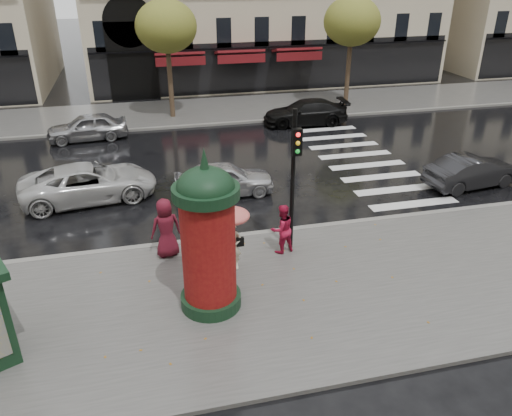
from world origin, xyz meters
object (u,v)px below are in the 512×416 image
object	(u,v)px
woman_red	(282,229)
traffic_light	(294,169)
man_burgundy	(166,228)
car_far_silver	(87,127)
woman_umbrella	(232,229)
morris_column	(208,235)
car_silver	(224,179)
car_black	(305,112)
car_darkgrey	(473,171)
car_white	(89,183)

from	to	relation	value
woman_red	traffic_light	xyz separation A→B (m)	(0.36, 0.11, 1.94)
man_burgundy	car_far_silver	size ratio (longest dim) A/B	0.47
woman_umbrella	morris_column	size ratio (longest dim) A/B	0.45
woman_umbrella	car_silver	size ratio (longest dim) A/B	0.51
car_black	car_far_silver	bearing A→B (deg)	-85.91
car_silver	car_darkgrey	xyz separation A→B (m)	(10.09, -1.60, -0.01)
morris_column	car_silver	bearing A→B (deg)	77.04
car_white	woman_umbrella	bearing A→B (deg)	-152.64
car_silver	car_far_silver	world-z (taller)	car_far_silver
woman_umbrella	morris_column	world-z (taller)	morris_column
woman_umbrella	car_far_silver	bearing A→B (deg)	109.59
car_white	traffic_light	bearing A→B (deg)	-138.71
woman_red	car_white	world-z (taller)	woman_red
car_darkgrey	car_far_silver	bearing A→B (deg)	50.32
man_burgundy	car_silver	distance (m)	5.04
car_black	car_far_silver	world-z (taller)	car_black
woman_umbrella	car_silver	bearing A→B (deg)	82.50
car_far_silver	woman_red	bearing A→B (deg)	21.61
traffic_light	car_darkgrey	world-z (taller)	traffic_light
woman_red	car_silver	distance (m)	5.05
woman_umbrella	traffic_light	size ratio (longest dim) A/B	0.44
morris_column	car_far_silver	distance (m)	16.14
car_silver	woman_umbrella	bearing A→B (deg)	172.39
woman_umbrella	man_burgundy	size ratio (longest dim) A/B	1.05
woman_red	man_burgundy	bearing A→B (deg)	-25.95
car_darkgrey	woman_red	bearing A→B (deg)	102.83
woman_umbrella	car_darkgrey	xyz separation A→B (m)	(10.82, 3.92, -0.78)
traffic_light	car_far_silver	distance (m)	15.13
car_black	car_far_silver	size ratio (longest dim) A/B	1.18
man_burgundy	traffic_light	world-z (taller)	traffic_light
morris_column	man_burgundy	bearing A→B (deg)	108.08
man_burgundy	car_darkgrey	world-z (taller)	man_burgundy
car_black	car_far_silver	distance (m)	11.90
woman_umbrella	car_darkgrey	bearing A→B (deg)	19.92
woman_umbrella	woman_red	bearing A→B (deg)	18.74
car_far_silver	car_white	bearing A→B (deg)	-0.95
man_burgundy	car_silver	xyz separation A→B (m)	(2.57, 4.32, -0.40)
woman_umbrella	woman_red	xyz separation A→B (m)	(1.68, 0.57, -0.51)
man_burgundy	car_black	xyz separation A→B (m)	(8.79, 12.72, -0.38)
man_burgundy	woman_umbrella	bearing A→B (deg)	134.55
car_darkgrey	car_far_silver	xyz separation A→B (m)	(-15.77, 10.00, 0.03)
car_silver	car_darkgrey	size ratio (longest dim) A/B	0.98
man_burgundy	car_silver	bearing A→B (deg)	-133.08
car_white	car_far_silver	xyz separation A→B (m)	(-0.52, 7.63, -0.02)
car_silver	car_white	world-z (taller)	car_white
traffic_light	car_black	xyz separation A→B (m)	(4.90, 13.24, -2.18)
man_burgundy	morris_column	bearing A→B (deg)	95.72
man_burgundy	car_black	distance (m)	15.46
woman_umbrella	traffic_light	world-z (taller)	traffic_light
woman_umbrella	car_darkgrey	size ratio (longest dim) A/B	0.50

